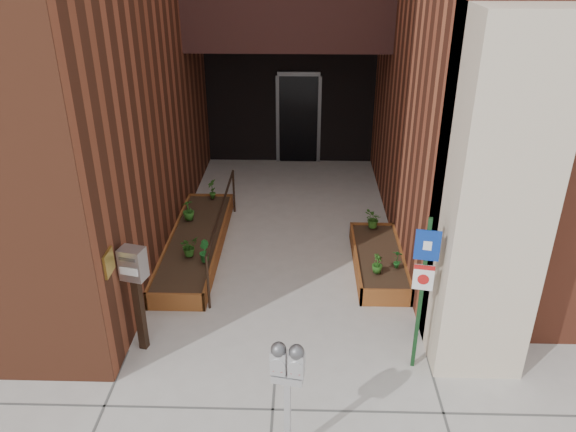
{
  "coord_description": "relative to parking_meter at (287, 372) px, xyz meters",
  "views": [
    {
      "loc": [
        0.32,
        -5.88,
        4.98
      ],
      "look_at": [
        0.1,
        1.8,
        1.16
      ],
      "focal_mm": 35.0,
      "sensor_mm": 36.0,
      "label": 1
    }
  ],
  "objects": [
    {
      "name": "sign_post",
      "position": [
        1.58,
        1.45,
        0.16
      ],
      "size": [
        0.29,
        0.09,
        2.14
      ],
      "color": "#14381A",
      "rests_on": "ground"
    },
    {
      "name": "shrub_left_a",
      "position": [
        -1.72,
        3.68,
        -0.7
      ],
      "size": [
        0.41,
        0.41,
        0.33
      ],
      "primitive_type": "imported",
      "rotation": [
        0.0,
        0.0,
        0.93
      ],
      "color": "#265A19",
      "rests_on": "planter_left"
    },
    {
      "name": "shrub_left_d",
      "position": [
        -1.68,
        5.94,
        -0.66
      ],
      "size": [
        0.26,
        0.26,
        0.4
      ],
      "primitive_type": "imported",
      "rotation": [
        0.0,
        0.0,
        4.98
      ],
      "color": "#295B1A",
      "rests_on": "planter_left"
    },
    {
      "name": "planter_left",
      "position": [
        -1.74,
        4.34,
        -1.03
      ],
      "size": [
        0.9,
        3.6,
        0.3
      ],
      "color": "maroon",
      "rests_on": "ground"
    },
    {
      "name": "shrub_right_c",
      "position": [
        1.39,
        4.74,
        -0.7
      ],
      "size": [
        0.41,
        0.41,
        0.33
      ],
      "primitive_type": "imported",
      "rotation": [
        0.0,
        0.0,
        4.19
      ],
      "color": "#2E621C",
      "rests_on": "planter_right"
    },
    {
      "name": "payment_dropbox",
      "position": [
        -1.99,
        1.72,
        -0.06
      ],
      "size": [
        0.35,
        0.29,
        1.53
      ],
      "color": "black",
      "rests_on": "ground"
    },
    {
      "name": "planter_right",
      "position": [
        1.41,
        3.84,
        -1.03
      ],
      "size": [
        0.8,
        2.2,
        0.3
      ],
      "color": "maroon",
      "rests_on": "ground"
    },
    {
      "name": "shrub_right_a",
      "position": [
        1.3,
        3.24,
        -0.71
      ],
      "size": [
        0.23,
        0.23,
        0.31
      ],
      "primitive_type": "imported",
      "rotation": [
        0.0,
        0.0,
        1.13
      ],
      "color": "#245518",
      "rests_on": "planter_right"
    },
    {
      "name": "shrub_right_b",
      "position": [
        1.63,
        3.38,
        -0.7
      ],
      "size": [
        0.22,
        0.22,
        0.32
      ],
      "primitive_type": "imported",
      "rotation": [
        0.0,
        0.0,
        2.73
      ],
      "color": "#19591D",
      "rests_on": "planter_right"
    },
    {
      "name": "shrub_left_b",
      "position": [
        -1.44,
        3.5,
        -0.68
      ],
      "size": [
        0.26,
        0.26,
        0.36
      ],
      "primitive_type": "imported",
      "rotation": [
        0.0,
        0.0,
        2.0
      ],
      "color": "#1C6323",
      "rests_on": "planter_left"
    },
    {
      "name": "handrail",
      "position": [
        -1.24,
        4.29,
        -0.41
      ],
      "size": [
        0.04,
        3.34,
        0.9
      ],
      "color": "black",
      "rests_on": "ground"
    },
    {
      "name": "ground",
      "position": [
        -0.19,
        1.64,
        -1.16
      ],
      "size": [
        80.0,
        80.0,
        0.0
      ],
      "primitive_type": "plane",
      "color": "#9E9991",
      "rests_on": "ground"
    },
    {
      "name": "shrub_left_c",
      "position": [
        -1.97,
        4.98,
        -0.67
      ],
      "size": [
        0.3,
        0.3,
        0.39
      ],
      "primitive_type": "imported",
      "rotation": [
        0.0,
        0.0,
        3.76
      ],
      "color": "#26611B",
      "rests_on": "planter_left"
    },
    {
      "name": "parking_meter",
      "position": [
        0.0,
        0.0,
        0.0
      ],
      "size": [
        0.35,
        0.18,
        1.5
      ],
      "color": "#B9B9BB",
      "rests_on": "ground"
    }
  ]
}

